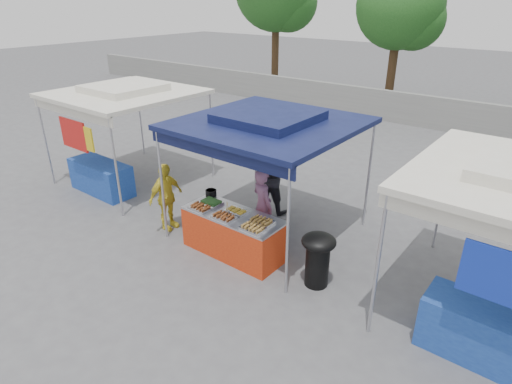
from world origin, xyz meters
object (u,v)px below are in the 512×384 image
Objects in this scene: vendor_table at (234,234)px; wok_burner at (318,255)px; helper_man at (272,176)px; customer_person at (166,197)px; cooking_pot at (211,193)px; vendor_woman at (263,206)px.

wok_burner reaches higher than vendor_table.
customer_person is at bearing 50.85° from helper_man.
vendor_table is 8.96× the size of cooking_pot.
helper_man reaches higher than cooking_pot.
helper_man is at bearing 125.84° from wok_burner.
customer_person reaches higher than cooking_pot.
vendor_woman reaches higher than customer_person.
vendor_table is 1.29× the size of vendor_woman.
vendor_table is at bearing -20.62° from cooking_pot.
helper_man is at bearing -40.04° from vendor_woman.
vendor_table is 2.02m from helper_man.
vendor_woman is (0.14, 0.73, 0.35)m from vendor_table.
customer_person is at bearing -175.98° from vendor_table.
wok_burner is 2.91m from helper_man.
customer_person is (-1.76, -0.12, 0.31)m from vendor_table.
customer_person is at bearing -152.68° from cooking_pot.
vendor_woman is at bearing 110.91° from helper_man.
customer_person is (-1.90, -0.86, -0.04)m from vendor_woman.
vendor_woman is (1.02, 0.40, -0.14)m from cooking_pot.
vendor_woman is at bearing -66.01° from customer_person.
customer_person reaches higher than wok_burner.
wok_burner is 3.55m from customer_person.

